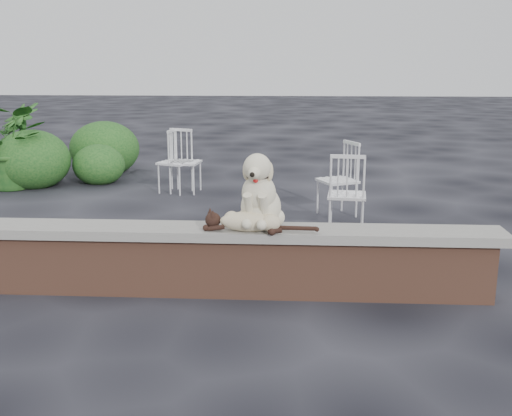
# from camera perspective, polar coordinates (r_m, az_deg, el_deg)

# --- Properties ---
(ground) EXTENTS (60.00, 60.00, 0.00)m
(ground) POSITION_cam_1_polar(r_m,az_deg,el_deg) (5.34, -11.49, -7.67)
(ground) COLOR black
(ground) RESTS_ON ground
(brick_wall) EXTENTS (6.00, 0.30, 0.50)m
(brick_wall) POSITION_cam_1_polar(r_m,az_deg,el_deg) (5.26, -11.62, -5.13)
(brick_wall) COLOR brown
(brick_wall) RESTS_ON ground
(capstone) EXTENTS (6.20, 0.40, 0.08)m
(capstone) POSITION_cam_1_polar(r_m,az_deg,el_deg) (5.17, -11.78, -2.09)
(capstone) COLOR slate
(capstone) RESTS_ON brick_wall
(dog) EXTENTS (0.51, 0.62, 0.65)m
(dog) POSITION_cam_1_polar(r_m,az_deg,el_deg) (4.95, 0.47, 1.84)
(dog) COLOR beige
(dog) RESTS_ON capstone
(cat) EXTENTS (1.13, 0.45, 0.19)m
(cat) POSITION_cam_1_polar(r_m,az_deg,el_deg) (4.87, -0.56, -1.16)
(cat) COLOR tan
(cat) RESTS_ON capstone
(chair_e) EXTENTS (0.63, 0.63, 0.94)m
(chair_e) POSITION_cam_1_polar(r_m,az_deg,el_deg) (9.07, -6.73, 4.41)
(chair_e) COLOR white
(chair_e) RESTS_ON ground
(chair_c) EXTENTS (0.62, 0.62, 0.94)m
(chair_c) POSITION_cam_1_polar(r_m,az_deg,el_deg) (6.87, 8.59, 1.36)
(chair_c) COLOR white
(chair_c) RESTS_ON ground
(chair_b) EXTENTS (0.72, 0.72, 0.94)m
(chair_b) POSITION_cam_1_polar(r_m,az_deg,el_deg) (9.08, -7.66, 4.39)
(chair_b) COLOR white
(chair_b) RESTS_ON ground
(chair_d) EXTENTS (0.75, 0.75, 0.94)m
(chair_d) POSITION_cam_1_polar(r_m,az_deg,el_deg) (7.70, 7.71, 2.71)
(chair_d) COLOR white
(chair_d) RESTS_ON ground
(potted_plant_a) EXTENTS (1.23, 1.08, 1.30)m
(potted_plant_a) POSITION_cam_1_polar(r_m,az_deg,el_deg) (9.98, -22.01, 5.41)
(potted_plant_a) COLOR #124118
(potted_plant_a) RESTS_ON ground
(potted_plant_b) EXTENTS (1.02, 1.02, 1.29)m
(potted_plant_b) POSITION_cam_1_polar(r_m,az_deg,el_deg) (10.31, -21.18, 5.68)
(potted_plant_b) COLOR #124118
(potted_plant_b) RESTS_ON ground
(shrubbery) EXTENTS (1.97, 2.36, 0.96)m
(shrubbery) POSITION_cam_1_polar(r_m,az_deg,el_deg) (10.43, -16.74, 4.79)
(shrubbery) COLOR #124118
(shrubbery) RESTS_ON ground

